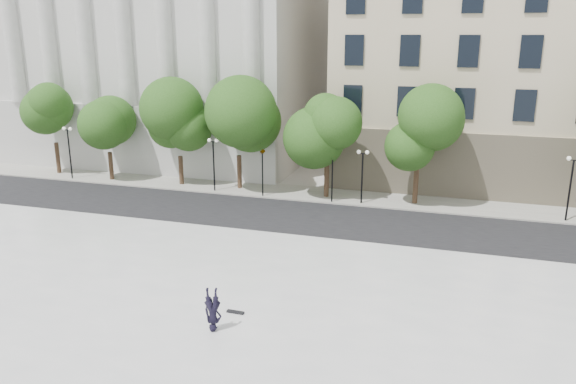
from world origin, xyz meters
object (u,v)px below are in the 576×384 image
object	(u,v)px
traffic_light_east	(333,153)
person_lying	(214,325)
traffic_light_west	(262,150)
skateboard	(235,312)

from	to	relation	value
traffic_light_east	person_lying	distance (m)	20.13
traffic_light_west	skateboard	size ratio (longest dim) A/B	5.41
person_lying	traffic_light_east	bearing A→B (deg)	74.82
traffic_light_west	skateboard	bearing A→B (deg)	-74.15
traffic_light_west	traffic_light_east	xyz separation A→B (m)	(5.31, -0.00, 0.10)
traffic_light_west	skateboard	xyz separation A→B (m)	(5.19, -18.27, -3.12)
traffic_light_west	person_lying	xyz separation A→B (m)	(4.92, -19.90, -2.90)
person_lying	skateboard	xyz separation A→B (m)	(0.27, 1.63, -0.21)
traffic_light_east	skateboard	size ratio (longest dim) A/B	5.52
traffic_light_east	traffic_light_west	bearing A→B (deg)	180.00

